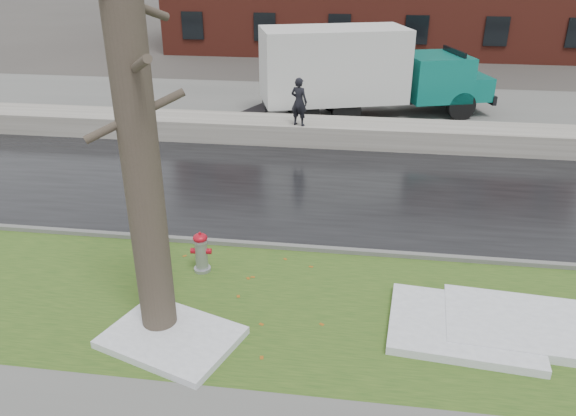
# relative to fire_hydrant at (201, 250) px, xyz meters

# --- Properties ---
(ground) EXTENTS (120.00, 120.00, 0.00)m
(ground) POSITION_rel_fire_hydrant_xyz_m (1.67, 0.16, -0.52)
(ground) COLOR #47423D
(ground) RESTS_ON ground
(verge) EXTENTS (60.00, 4.50, 0.04)m
(verge) POSITION_rel_fire_hydrant_xyz_m (1.67, -1.09, -0.50)
(verge) COLOR #264818
(verge) RESTS_ON ground
(road) EXTENTS (60.00, 7.00, 0.03)m
(road) POSITION_rel_fire_hydrant_xyz_m (1.67, 4.66, -0.51)
(road) COLOR black
(road) RESTS_ON ground
(parking_lot) EXTENTS (60.00, 9.00, 0.03)m
(parking_lot) POSITION_rel_fire_hydrant_xyz_m (1.67, 13.16, -0.51)
(parking_lot) COLOR slate
(parking_lot) RESTS_ON ground
(curb) EXTENTS (60.00, 0.15, 0.14)m
(curb) POSITION_rel_fire_hydrant_xyz_m (1.67, 1.16, -0.45)
(curb) COLOR slate
(curb) RESTS_ON ground
(snowbank) EXTENTS (60.00, 1.60, 0.75)m
(snowbank) POSITION_rel_fire_hydrant_xyz_m (1.67, 8.86, -0.15)
(snowbank) COLOR #ACA69D
(snowbank) RESTS_ON ground
(bg_tree_left) EXTENTS (1.40, 1.62, 6.50)m
(bg_tree_left) POSITION_rel_fire_hydrant_xyz_m (-10.33, 22.16, 2.81)
(bg_tree_left) COLOR brown
(bg_tree_left) RESTS_ON ground
(fire_hydrant) EXTENTS (0.44, 0.39, 0.91)m
(fire_hydrant) POSITION_rel_fire_hydrant_xyz_m (0.00, 0.00, 0.00)
(fire_hydrant) COLOR #979A9F
(fire_hydrant) RESTS_ON verge
(tree) EXTENTS (1.39, 1.57, 7.65)m
(tree) POSITION_rel_fire_hydrant_xyz_m (-0.21, -2.00, 3.37)
(tree) COLOR brown
(tree) RESTS_ON verge
(box_truck) EXTENTS (10.42, 4.94, 3.47)m
(box_truck) POSITION_rel_fire_hydrant_xyz_m (2.97, 12.19, 1.31)
(box_truck) COLOR black
(box_truck) RESTS_ON ground
(worker) EXTENTS (0.68, 0.57, 1.60)m
(worker) POSITION_rel_fire_hydrant_xyz_m (1.04, 8.32, 1.03)
(worker) COLOR black
(worker) RESTS_ON snowbank
(snow_patch_near) EXTENTS (2.78, 2.24, 0.16)m
(snow_patch_near) POSITION_rel_fire_hydrant_xyz_m (5.19, -1.32, -0.40)
(snow_patch_near) COLOR white
(snow_patch_near) RESTS_ON verge
(snow_patch_far) EXTENTS (2.61, 2.24, 0.14)m
(snow_patch_far) POSITION_rel_fire_hydrant_xyz_m (0.11, -2.34, -0.41)
(snow_patch_far) COLOR white
(snow_patch_far) RESTS_ON verge
(snow_patch_side) EXTENTS (2.94, 2.03, 0.18)m
(snow_patch_side) POSITION_rel_fire_hydrant_xyz_m (6.30, -1.14, -0.39)
(snow_patch_side) COLOR white
(snow_patch_side) RESTS_ON verge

